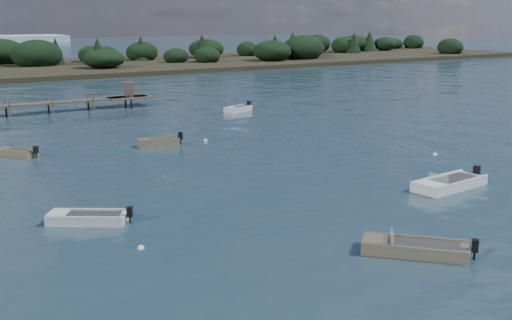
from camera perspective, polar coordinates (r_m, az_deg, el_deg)
ground at (r=82.90m, az=-16.85°, el=5.36°), size 400.00×400.00×0.00m
tender_far_grey at (r=49.28m, az=-20.46°, el=0.50°), size 2.73×3.10×1.07m
dinghy_near_olive at (r=28.41m, az=13.89°, el=-7.81°), size 4.17×4.36×1.16m
dinghy_mid_white_a at (r=39.41m, az=16.80°, el=-2.16°), size 5.43×2.33×1.25m
dinghy_mid_grey at (r=32.62m, az=-14.75°, el=-5.16°), size 3.94×3.32×1.04m
tender_far_grey_b at (r=67.30m, az=-1.60°, el=4.44°), size 3.64×2.24×1.23m
tender_far_white at (r=50.35m, az=-8.67°, el=1.44°), size 3.59×1.73×1.21m
buoy_b at (r=42.33m, az=19.54°, el=-1.57°), size 0.32×0.32×0.32m
buoy_c at (r=28.67m, az=-10.20°, el=-7.75°), size 0.32×0.32×0.32m
buoy_d at (r=48.41m, az=15.63°, el=0.45°), size 0.32×0.32×0.32m
buoy_e at (r=52.06m, az=-4.50°, el=1.73°), size 0.32×0.32×0.32m
far_headland at (r=128.54m, az=-11.17°, el=9.01°), size 190.00×40.00×5.80m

